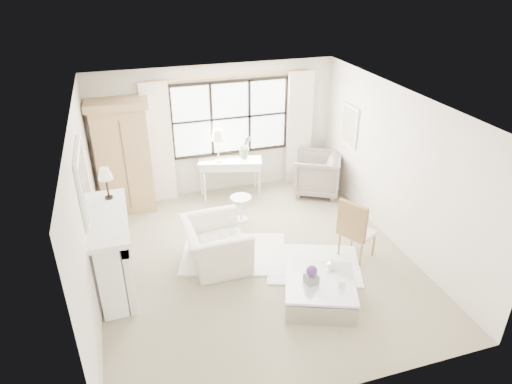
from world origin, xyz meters
TOP-DOWN VIEW (x-y plane):
  - floor at (0.00, 0.00)m, footprint 5.50×5.50m
  - ceiling at (0.00, 0.00)m, footprint 5.50×5.50m
  - wall_back at (0.00, 2.75)m, footprint 5.00×0.00m
  - wall_front at (0.00, -2.75)m, footprint 5.00×0.00m
  - wall_left at (-2.50, 0.00)m, footprint 0.00×5.50m
  - wall_right at (2.50, 0.00)m, footprint 0.00×5.50m
  - window_pane at (0.30, 2.73)m, footprint 2.40×0.02m
  - window_frame at (0.30, 2.72)m, footprint 2.50×0.04m
  - curtain_rod at (0.30, 2.67)m, footprint 3.30×0.04m
  - curtain_left at (-1.20, 2.65)m, footprint 0.55×0.10m
  - curtain_right at (1.80, 2.65)m, footprint 0.55×0.10m
  - fireplace at (-2.27, 0.00)m, footprint 0.58×1.66m
  - mirror_frame at (-2.47, 0.00)m, footprint 0.05×1.15m
  - mirror_glass at (-2.44, 0.00)m, footprint 0.02×1.00m
  - art_frame at (2.47, 1.70)m, footprint 0.04×0.62m
  - art_canvas at (2.45, 1.70)m, footprint 0.01×0.52m
  - mantel_lamp at (-2.19, 0.54)m, footprint 0.22×0.22m
  - armoire at (-1.89, 2.49)m, footprint 1.16×0.77m
  - console_table at (0.19, 2.44)m, footprint 1.37×0.78m
  - console_lamp at (-0.05, 2.43)m, footprint 0.28×0.28m
  - orchid_plant at (0.53, 2.45)m, footprint 0.29×0.24m
  - side_table at (0.11, 1.33)m, footprint 0.40×0.40m
  - rug_left at (-0.31, 0.28)m, footprint 2.05×1.71m
  - rug_right at (0.86, -0.42)m, footprint 1.81×1.59m
  - club_armchair at (-0.66, 0.12)m, footprint 1.01×1.15m
  - wingback_chair at (1.97, 1.99)m, footprint 1.28×1.26m
  - french_chair at (1.63, -0.39)m, footprint 0.66×0.66m
  - coffee_table at (0.57, -1.27)m, footprint 1.29×1.29m
  - planter_box at (0.43, -1.25)m, footprint 0.20×0.20m
  - planter_flowers at (0.43, -1.25)m, footprint 0.16×0.16m
  - pillar_candle at (0.81, -1.47)m, footprint 0.10×0.10m
  - coffee_vase at (0.85, -1.05)m, footprint 0.16×0.16m

SIDE VIEW (x-z plane):
  - floor at x=0.00m, z-range 0.00..0.00m
  - rug_right at x=0.86m, z-range 0.00..0.03m
  - rug_left at x=-0.31m, z-range 0.00..0.03m
  - coffee_table at x=0.57m, z-range -0.01..0.37m
  - french_chair at x=1.63m, z-range -0.23..0.85m
  - side_table at x=0.11m, z-range 0.08..0.58m
  - club_armchair at x=-0.66m, z-range 0.00..0.74m
  - console_table at x=0.19m, z-range 0.00..0.80m
  - wingback_chair at x=1.97m, z-range 0.00..0.86m
  - pillar_candle at x=0.81m, z-range 0.38..0.50m
  - planter_box at x=0.43m, z-range 0.38..0.51m
  - coffee_vase at x=0.85m, z-range 0.38..0.55m
  - planter_flowers at x=0.43m, z-range 0.51..0.67m
  - fireplace at x=-2.27m, z-range 0.02..1.28m
  - orchid_plant at x=0.53m, z-range 0.80..1.29m
  - armoire at x=-1.89m, z-range 0.02..2.26m
  - curtain_left at x=-1.20m, z-range 0.00..2.47m
  - curtain_right at x=1.80m, z-range 0.00..2.47m
  - wall_left at x=-2.50m, z-range -1.40..4.10m
  - wall_right at x=2.50m, z-range -1.40..4.10m
  - wall_back at x=0.00m, z-range -1.15..3.85m
  - wall_front at x=0.00m, z-range -1.15..3.85m
  - console_lamp at x=-0.05m, z-range 1.01..1.70m
  - art_frame at x=2.47m, z-range 1.14..1.96m
  - art_canvas at x=2.45m, z-range 1.19..1.91m
  - window_pane at x=0.30m, z-range 0.85..2.35m
  - window_frame at x=0.30m, z-range 0.85..2.35m
  - mantel_lamp at x=-2.19m, z-range 1.40..1.91m
  - mirror_frame at x=-2.47m, z-range 1.37..2.31m
  - mirror_glass at x=-2.44m, z-range 1.44..2.24m
  - curtain_rod at x=0.30m, z-range 2.45..2.49m
  - ceiling at x=0.00m, z-range 2.70..2.70m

